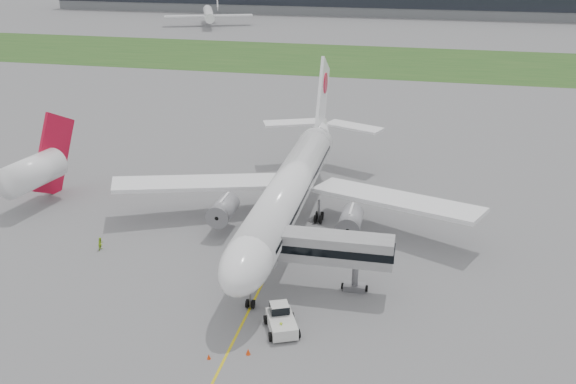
% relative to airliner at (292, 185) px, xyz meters
% --- Properties ---
extents(ground, '(600.00, 600.00, 0.00)m').
position_rel_airliner_xyz_m(ground, '(0.00, -4.87, -5.66)').
color(ground, slate).
rests_on(ground, ground).
extents(apron_markings, '(70.00, 70.00, 0.04)m').
position_rel_airliner_xyz_m(apron_markings, '(0.00, -9.87, -5.66)').
color(apron_markings, gold).
rests_on(apron_markings, ground).
extents(grass_strip, '(600.00, 50.00, 0.02)m').
position_rel_airliner_xyz_m(grass_strip, '(0.00, 115.13, -5.65)').
color(grass_strip, '#254F1D').
rests_on(grass_strip, ground).
extents(control_tower, '(12.00, 12.00, 56.00)m').
position_rel_airliner_xyz_m(control_tower, '(-90.00, 227.13, -5.66)').
color(control_tower, slate).
rests_on(control_tower, ground).
extents(airliner, '(48.13, 53.95, 17.88)m').
position_rel_airliner_xyz_m(airliner, '(0.00, 0.00, 0.00)').
color(airliner, white).
rests_on(airliner, ground).
extents(pushback_tug, '(4.20, 4.94, 2.22)m').
position_rel_airliner_xyz_m(pushback_tug, '(3.87, -22.77, -4.64)').
color(pushback_tug, silver).
rests_on(pushback_tug, ground).
extents(jet_bridge, '(14.44, 4.27, 6.69)m').
position_rel_airliner_xyz_m(jet_bridge, '(6.12, -14.81, -0.71)').
color(jet_bridge, '#A6A6A8').
rests_on(jet_bridge, ground).
extents(safety_cone_left, '(0.36, 0.36, 0.49)m').
position_rel_airliner_xyz_m(safety_cone_left, '(-1.37, -28.75, -5.41)').
color(safety_cone_left, '#EE3F0C').
rests_on(safety_cone_left, ground).
extents(safety_cone_right, '(0.44, 0.44, 0.61)m').
position_rel_airliner_xyz_m(safety_cone_right, '(1.88, -27.38, -5.36)').
color(safety_cone_right, '#EE3F0C').
rests_on(safety_cone_right, ground).
extents(ground_crew_near, '(0.68, 0.67, 1.58)m').
position_rel_airliner_xyz_m(ground_crew_near, '(4.14, -24.06, -4.87)').
color(ground_crew_near, '#C0F128').
rests_on(ground_crew_near, ground).
extents(ground_crew_far, '(0.71, 0.85, 1.58)m').
position_rel_airliner_xyz_m(ground_crew_far, '(-20.87, -11.40, -4.87)').
color(ground_crew_far, '#91C420').
rests_on(ground_crew_far, ground).
extents(neighbor_aircraft, '(5.89, 15.60, 12.59)m').
position_rel_airliner_xyz_m(neighbor_aircraft, '(-35.89, -0.48, -0.67)').
color(neighbor_aircraft, red).
rests_on(neighbor_aircraft, ground).
extents(distant_aircraft_left, '(43.11, 40.73, 13.22)m').
position_rel_airliner_xyz_m(distant_aircraft_left, '(-71.05, 174.45, -5.66)').
color(distant_aircraft_left, white).
rests_on(distant_aircraft_left, ground).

